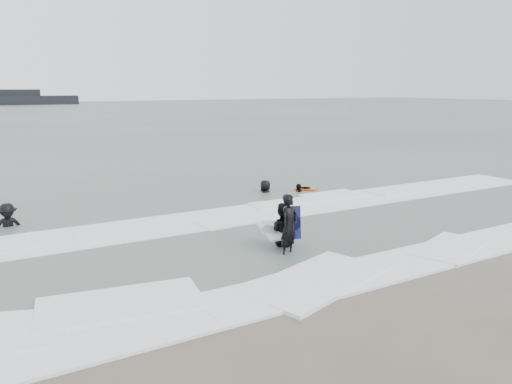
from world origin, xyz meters
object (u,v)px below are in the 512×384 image
surfer_breaker (9,229)px  surfer_right_far (265,193)px  surfer_wading (282,246)px  surfer_centre (289,255)px  vessel_horizon (19,99)px  surfer_right_near (299,193)px

surfer_breaker → surfer_right_far: bearing=0.0°
surfer_wading → surfer_centre: bearing=112.2°
vessel_horizon → surfer_wading: bearing=-91.5°
surfer_wading → surfer_right_far: 7.63m
surfer_centre → surfer_wading: surfer_wading is taller
surfer_centre → surfer_right_near: surfer_centre is taller
surfer_wading → vessel_horizon: 134.22m
surfer_wading → vessel_horizon: size_ratio=0.06×
surfer_breaker → surfer_right_far: surfer_right_far is taller
surfer_centre → surfer_wading: (0.25, 0.76, 0.00)m
surfer_breaker → surfer_right_far: (10.40, 0.67, 0.00)m
surfer_centre → surfer_right_near: (5.06, 6.91, 0.00)m
surfer_centre → vessel_horizon: size_ratio=0.06×
surfer_centre → surfer_breaker: size_ratio=1.04×
surfer_centre → surfer_right_near: 8.56m
surfer_centre → surfer_breaker: (-6.71, 6.91, 0.00)m
surfer_breaker → surfer_right_near: 11.77m
surfer_right_near → surfer_right_far: size_ratio=0.90×
surfer_centre → surfer_right_near: bearing=32.0°
surfer_wading → surfer_right_near: surfer_wading is taller
surfer_centre → surfer_right_far: 8.43m
surfer_breaker → vessel_horizon: 128.46m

